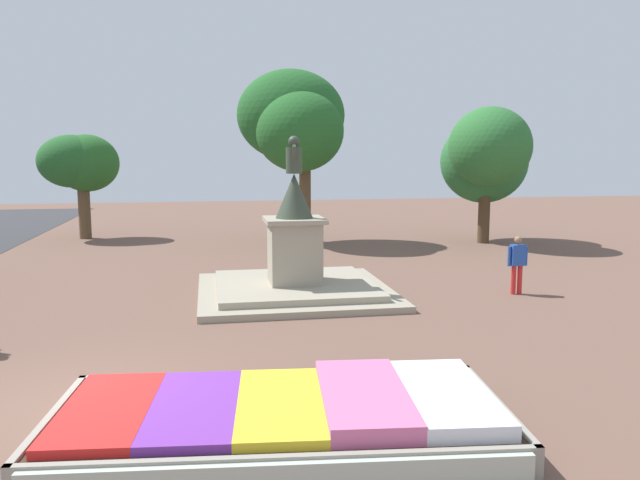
# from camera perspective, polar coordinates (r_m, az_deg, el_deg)

# --- Properties ---
(ground_plane) EXTENTS (81.73, 81.73, 0.00)m
(ground_plane) POSITION_cam_1_polar(r_m,az_deg,el_deg) (10.39, -21.35, -13.96)
(ground_plane) COLOR brown
(flower_planter) EXTENTS (6.34, 3.53, 0.61)m
(flower_planter) POSITION_cam_1_polar(r_m,az_deg,el_deg) (8.69, -2.92, -16.01)
(flower_planter) COLOR #38281C
(flower_planter) RESTS_ON ground_plane
(statue_monument) EXTENTS (5.12, 5.12, 4.24)m
(statue_monument) POSITION_cam_1_polar(r_m,az_deg,el_deg) (16.77, -2.34, -2.53)
(statue_monument) COLOR gray
(statue_monument) RESTS_ON ground_plane
(pedestrian_near_planter) EXTENTS (0.57, 0.22, 1.58)m
(pedestrian_near_planter) POSITION_cam_1_polar(r_m,az_deg,el_deg) (17.60, 17.60, -1.84)
(pedestrian_near_planter) COLOR red
(pedestrian_near_planter) RESTS_ON ground_plane
(park_tree_far_left) EXTENTS (4.56, 4.91, 7.29)m
(park_tree_far_left) POSITION_cam_1_polar(r_m,az_deg,el_deg) (26.43, -2.35, 10.71)
(park_tree_far_left) COLOR brown
(park_tree_far_left) RESTS_ON ground_plane
(park_tree_behind_statue) EXTENTS (3.45, 2.76, 4.62)m
(park_tree_behind_statue) POSITION_cam_1_polar(r_m,az_deg,el_deg) (29.60, -21.13, 6.58)
(park_tree_behind_statue) COLOR brown
(park_tree_behind_statue) RESTS_ON ground_plane
(park_tree_far_right) EXTENTS (4.05, 4.98, 5.66)m
(park_tree_far_right) POSITION_cam_1_polar(r_m,az_deg,el_deg) (27.24, 14.99, 7.49)
(park_tree_far_right) COLOR #4C3823
(park_tree_far_right) RESTS_ON ground_plane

